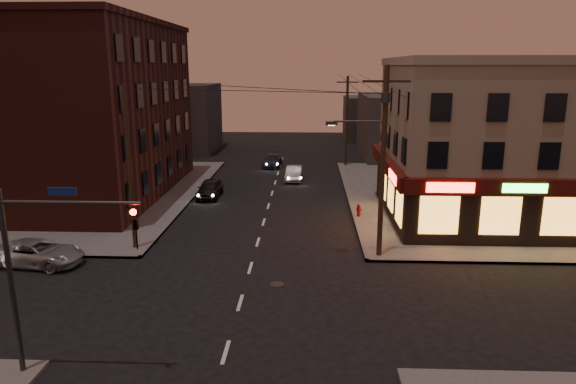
{
  "coord_description": "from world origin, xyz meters",
  "views": [
    {
      "loc": [
        2.93,
        -20.56,
        10.07
      ],
      "look_at": [
        1.8,
        7.44,
        3.2
      ],
      "focal_mm": 32.0,
      "sensor_mm": 36.0,
      "label": 1
    }
  ],
  "objects_px": {
    "suv_cross": "(37,253)",
    "sedan_mid": "(294,173)",
    "sedan_near": "(210,189)",
    "sedan_far": "(272,160)",
    "fire_hydrant": "(359,210)"
  },
  "relations": [
    {
      "from": "sedan_mid",
      "to": "sedan_far",
      "type": "relative_size",
      "value": 0.91
    },
    {
      "from": "sedan_near",
      "to": "fire_hydrant",
      "type": "xyz_separation_m",
      "value": [
        11.23,
        -5.39,
        -0.09
      ]
    },
    {
      "from": "sedan_far",
      "to": "sedan_mid",
      "type": "bearing_deg",
      "value": -66.82
    },
    {
      "from": "suv_cross",
      "to": "sedan_near",
      "type": "relative_size",
      "value": 1.16
    },
    {
      "from": "suv_cross",
      "to": "sedan_mid",
      "type": "xyz_separation_m",
      "value": [
        12.75,
        20.98,
        -0.01
      ]
    },
    {
      "from": "suv_cross",
      "to": "sedan_mid",
      "type": "bearing_deg",
      "value": -23.46
    },
    {
      "from": "sedan_near",
      "to": "fire_hydrant",
      "type": "height_order",
      "value": "sedan_near"
    },
    {
      "from": "sedan_near",
      "to": "fire_hydrant",
      "type": "distance_m",
      "value": 12.46
    },
    {
      "from": "sedan_mid",
      "to": "sedan_near",
      "type": "bearing_deg",
      "value": -132.36
    },
    {
      "from": "suv_cross",
      "to": "sedan_mid",
      "type": "relative_size",
      "value": 1.2
    },
    {
      "from": "suv_cross",
      "to": "sedan_far",
      "type": "xyz_separation_m",
      "value": [
        10.32,
        27.58,
        -0.03
      ]
    },
    {
      "from": "sedan_mid",
      "to": "sedan_far",
      "type": "distance_m",
      "value": 7.03
    },
    {
      "from": "suv_cross",
      "to": "fire_hydrant",
      "type": "bearing_deg",
      "value": -54.56
    },
    {
      "from": "suv_cross",
      "to": "sedan_near",
      "type": "xyz_separation_m",
      "value": [
        6.27,
        14.54,
        0.04
      ]
    },
    {
      "from": "suv_cross",
      "to": "sedan_near",
      "type": "height_order",
      "value": "sedan_near"
    }
  ]
}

